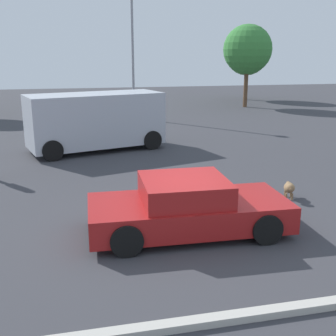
# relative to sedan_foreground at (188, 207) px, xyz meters

# --- Properties ---
(ground_plane) EXTENTS (80.00, 80.00, 0.00)m
(ground_plane) POSITION_rel_sedan_foreground_xyz_m (-0.08, 0.11, -0.56)
(ground_plane) COLOR #38383D
(sedan_foreground) EXTENTS (4.28, 2.05, 1.21)m
(sedan_foreground) POSITION_rel_sedan_foreground_xyz_m (0.00, 0.00, 0.00)
(sedan_foreground) COLOR maroon
(sedan_foreground) RESTS_ON ground_plane
(dog) EXTENTS (0.41, 0.65, 0.48)m
(dog) POSITION_rel_sedan_foreground_xyz_m (3.19, 1.46, -0.26)
(dog) COLOR olive
(dog) RESTS_ON ground_plane
(van_white) EXTENTS (5.53, 3.37, 2.24)m
(van_white) POSITION_rel_sedan_foreground_xyz_m (-1.43, 8.52, 0.64)
(van_white) COLOR #B2B7C1
(van_white) RESTS_ON ground_plane
(parking_curb) EXTENTS (7.02, 0.20, 0.12)m
(parking_curb) POSITION_rel_sedan_foreground_xyz_m (-0.08, -3.17, -0.50)
(parking_curb) COLOR #B7B2A8
(parking_curb) RESTS_ON ground_plane
(light_post_near) EXTENTS (0.44, 0.44, 7.37)m
(light_post_near) POSITION_rel_sedan_foreground_xyz_m (1.24, 16.52, 4.34)
(light_post_near) COLOR gray
(light_post_near) RESTS_ON ground_plane
(tree_back_left) EXTENTS (3.40, 3.40, 5.72)m
(tree_back_left) POSITION_rel_sedan_foreground_xyz_m (9.85, 20.26, 3.44)
(tree_back_left) COLOR brown
(tree_back_left) RESTS_ON ground_plane
(tree_back_center) EXTENTS (3.50, 3.50, 5.49)m
(tree_back_center) POSITION_rel_sedan_foreground_xyz_m (11.85, 24.97, 3.16)
(tree_back_center) COLOR brown
(tree_back_center) RESTS_ON ground_plane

